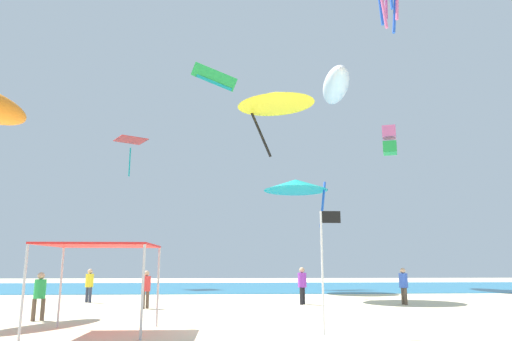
{
  "coord_description": "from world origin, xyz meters",
  "views": [
    {
      "loc": [
        -0.79,
        -15.31,
        1.91
      ],
      "look_at": [
        0.75,
        11.58,
        7.41
      ],
      "focal_mm": 32.58,
      "sensor_mm": 36.0,
      "label": 1
    }
  ],
  "objects_px": {
    "person_near_tent": "(89,283)",
    "person_far_shore": "(40,292)",
    "kite_inflatable_white": "(336,86)",
    "person_rightmost": "(146,286)",
    "person_leftmost": "(403,283)",
    "kite_diamond_red": "(131,142)",
    "person_central": "(302,283)",
    "kite_box_pink": "(389,140)",
    "kite_delta_yellow": "(276,99)",
    "banner_flag": "(325,258)",
    "canopy_tent": "(100,249)",
    "kite_parafoil_green": "(214,77)",
    "kite_delta_teal": "(296,185)"
  },
  "relations": [
    {
      "from": "kite_inflatable_white",
      "to": "kite_delta_yellow",
      "type": "bearing_deg",
      "value": -23.21
    },
    {
      "from": "kite_delta_teal",
      "to": "kite_box_pink",
      "type": "relative_size",
      "value": 2.51
    },
    {
      "from": "kite_box_pink",
      "to": "kite_delta_yellow",
      "type": "xyz_separation_m",
      "value": [
        -11.47,
        -11.47,
        -0.52
      ]
    },
    {
      "from": "canopy_tent",
      "to": "person_rightmost",
      "type": "bearing_deg",
      "value": 89.27
    },
    {
      "from": "canopy_tent",
      "to": "person_near_tent",
      "type": "relative_size",
      "value": 1.84
    },
    {
      "from": "person_far_shore",
      "to": "kite_delta_teal",
      "type": "height_order",
      "value": "kite_delta_teal"
    },
    {
      "from": "banner_flag",
      "to": "kite_parafoil_green",
      "type": "distance_m",
      "value": 34.74
    },
    {
      "from": "kite_parafoil_green",
      "to": "person_rightmost",
      "type": "bearing_deg",
      "value": -102.11
    },
    {
      "from": "banner_flag",
      "to": "canopy_tent",
      "type": "bearing_deg",
      "value": 173.4
    },
    {
      "from": "person_rightmost",
      "to": "person_far_shore",
      "type": "height_order",
      "value": "person_rightmost"
    },
    {
      "from": "person_near_tent",
      "to": "person_far_shore",
      "type": "bearing_deg",
      "value": -43.15
    },
    {
      "from": "person_leftmost",
      "to": "person_far_shore",
      "type": "height_order",
      "value": "person_leftmost"
    },
    {
      "from": "kite_delta_teal",
      "to": "kite_parafoil_green",
      "type": "height_order",
      "value": "kite_parafoil_green"
    },
    {
      "from": "person_far_shore",
      "to": "person_near_tent",
      "type": "bearing_deg",
      "value": 57.3
    },
    {
      "from": "kite_delta_teal",
      "to": "kite_delta_yellow",
      "type": "bearing_deg",
      "value": 97.06
    },
    {
      "from": "person_rightmost",
      "to": "person_leftmost",
      "type": "bearing_deg",
      "value": -56.48
    },
    {
      "from": "canopy_tent",
      "to": "person_near_tent",
      "type": "height_order",
      "value": "canopy_tent"
    },
    {
      "from": "person_leftmost",
      "to": "kite_delta_teal",
      "type": "bearing_deg",
      "value": -164.1
    },
    {
      "from": "person_rightmost",
      "to": "kite_inflatable_white",
      "type": "bearing_deg",
      "value": -8.87
    },
    {
      "from": "kite_inflatable_white",
      "to": "kite_delta_teal",
      "type": "height_order",
      "value": "kite_inflatable_white"
    },
    {
      "from": "canopy_tent",
      "to": "person_central",
      "type": "bearing_deg",
      "value": 51.59
    },
    {
      "from": "kite_delta_teal",
      "to": "kite_box_pink",
      "type": "xyz_separation_m",
      "value": [
        9.41,
        5.59,
        5.16
      ]
    },
    {
      "from": "kite_delta_teal",
      "to": "kite_parafoil_green",
      "type": "distance_m",
      "value": 16.38
    },
    {
      "from": "person_near_tent",
      "to": "person_central",
      "type": "bearing_deg",
      "value": 32.89
    },
    {
      "from": "person_near_tent",
      "to": "person_leftmost",
      "type": "distance_m",
      "value": 16.15
    },
    {
      "from": "person_leftmost",
      "to": "kite_inflatable_white",
      "type": "xyz_separation_m",
      "value": [
        1.19,
        17.54,
        17.5
      ]
    },
    {
      "from": "kite_parafoil_green",
      "to": "person_leftmost",
      "type": "bearing_deg",
      "value": -68.75
    },
    {
      "from": "kite_inflatable_white",
      "to": "kite_delta_teal",
      "type": "bearing_deg",
      "value": -30.57
    },
    {
      "from": "person_rightmost",
      "to": "kite_delta_teal",
      "type": "xyz_separation_m",
      "value": [
        8.67,
        12.37,
        6.83
      ]
    },
    {
      "from": "canopy_tent",
      "to": "kite_delta_yellow",
      "type": "xyz_separation_m",
      "value": [
        6.7,
        14.06,
        10.06
      ]
    },
    {
      "from": "person_far_shore",
      "to": "kite_parafoil_green",
      "type": "relative_size",
      "value": 0.36
    },
    {
      "from": "person_leftmost",
      "to": "kite_parafoil_green",
      "type": "height_order",
      "value": "kite_parafoil_green"
    },
    {
      "from": "kite_box_pink",
      "to": "kite_delta_yellow",
      "type": "distance_m",
      "value": 16.23
    },
    {
      "from": "person_central",
      "to": "banner_flag",
      "type": "distance_m",
      "value": 10.3
    },
    {
      "from": "canopy_tent",
      "to": "kite_inflatable_white",
      "type": "bearing_deg",
      "value": 62.76
    },
    {
      "from": "kite_parafoil_green",
      "to": "kite_diamond_red",
      "type": "xyz_separation_m",
      "value": [
        -7.47,
        -1.18,
        -7.0
      ]
    },
    {
      "from": "kite_inflatable_white",
      "to": "person_far_shore",
      "type": "bearing_deg",
      "value": -29.21
    },
    {
      "from": "person_central",
      "to": "person_rightmost",
      "type": "relative_size",
      "value": 1.08
    },
    {
      "from": "person_central",
      "to": "person_far_shore",
      "type": "bearing_deg",
      "value": -30.53
    },
    {
      "from": "kite_box_pink",
      "to": "kite_delta_yellow",
      "type": "relative_size",
      "value": 0.38
    },
    {
      "from": "kite_diamond_red",
      "to": "person_central",
      "type": "bearing_deg",
      "value": 94.33
    },
    {
      "from": "kite_box_pink",
      "to": "person_leftmost",
      "type": "bearing_deg",
      "value": 91.28
    },
    {
      "from": "person_far_shore",
      "to": "kite_diamond_red",
      "type": "distance_m",
      "value": 27.32
    },
    {
      "from": "kite_parafoil_green",
      "to": "kite_delta_yellow",
      "type": "relative_size",
      "value": 0.69
    },
    {
      "from": "canopy_tent",
      "to": "person_rightmost",
      "type": "height_order",
      "value": "canopy_tent"
    },
    {
      "from": "banner_flag",
      "to": "person_rightmost",
      "type": "bearing_deg",
      "value": 127.86
    },
    {
      "from": "canopy_tent",
      "to": "kite_delta_teal",
      "type": "xyz_separation_m",
      "value": [
        8.77,
        19.94,
        5.42
      ]
    },
    {
      "from": "person_near_tent",
      "to": "person_rightmost",
      "type": "bearing_deg",
      "value": -3.56
    },
    {
      "from": "canopy_tent",
      "to": "banner_flag",
      "type": "bearing_deg",
      "value": -6.6
    },
    {
      "from": "kite_delta_yellow",
      "to": "person_rightmost",
      "type": "bearing_deg",
      "value": -71.78
    }
  ]
}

